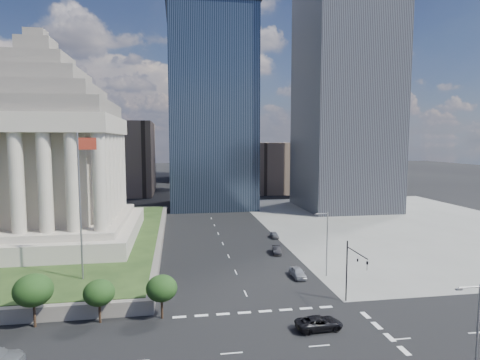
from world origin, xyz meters
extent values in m
plane|color=black|center=(0.00, 100.00, 0.00)|extent=(500.00, 500.00, 0.00)
cube|color=slate|center=(46.00, 60.00, 0.01)|extent=(68.00, 90.00, 0.03)
cylinder|color=slate|center=(-22.00, 24.00, 11.90)|extent=(0.24, 0.24, 20.00)
cube|color=maroon|center=(-20.80, 24.00, 20.40)|extent=(2.40, 0.05, 1.60)
cube|color=black|center=(2.00, 95.00, 30.00)|extent=(26.00, 26.00, 60.00)
cube|color=black|center=(42.00, 85.00, 50.00)|extent=(26.00, 28.00, 100.00)
cube|color=#4F3F36|center=(32.00, 130.00, 10.00)|extent=(20.00, 30.00, 20.00)
cube|color=#4F3F36|center=(-30.00, 130.00, 14.00)|extent=(24.00, 30.00, 28.00)
cylinder|color=black|center=(12.50, 15.50, 4.00)|extent=(0.18, 0.18, 8.00)
cylinder|color=black|center=(12.50, 12.75, 7.20)|extent=(0.14, 5.50, 0.14)
cube|color=black|center=(12.50, 10.00, 6.40)|extent=(0.30, 0.30, 1.10)
cylinder|color=slate|center=(13.50, -6.00, 5.00)|extent=(0.16, 0.16, 10.00)
cylinder|color=slate|center=(12.60, -6.00, 9.80)|extent=(1.80, 0.12, 0.12)
cube|color=slate|center=(11.70, -6.00, 9.70)|extent=(0.50, 0.22, 0.14)
cylinder|color=slate|center=(13.50, 25.00, 5.00)|extent=(0.16, 0.16, 10.00)
cylinder|color=slate|center=(12.60, 25.00, 9.80)|extent=(1.80, 0.12, 0.12)
cube|color=slate|center=(11.70, 25.00, 9.70)|extent=(0.50, 0.22, 0.14)
imported|color=black|center=(6.24, 8.43, 0.73)|extent=(5.42, 2.79, 1.46)
imported|color=#92939A|center=(9.00, 25.18, 0.75)|extent=(4.45, 1.86, 1.50)
imported|color=black|center=(9.00, 38.27, 0.69)|extent=(2.13, 4.39, 1.39)
imported|color=slate|center=(11.50, 50.06, 0.64)|extent=(1.63, 3.78, 1.27)
camera|label=1|loc=(-9.09, -32.13, 20.78)|focal=30.00mm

